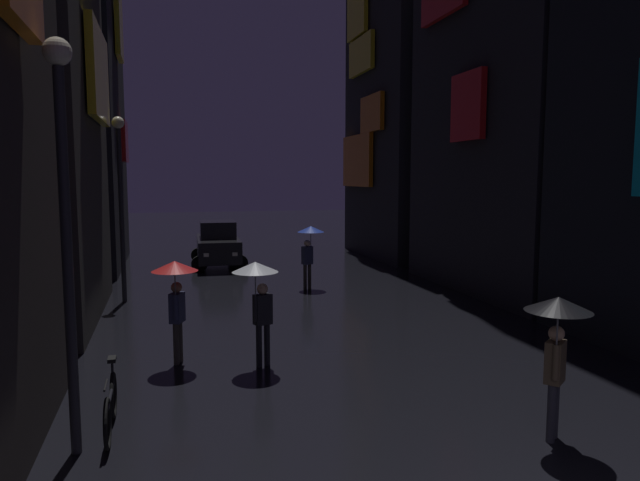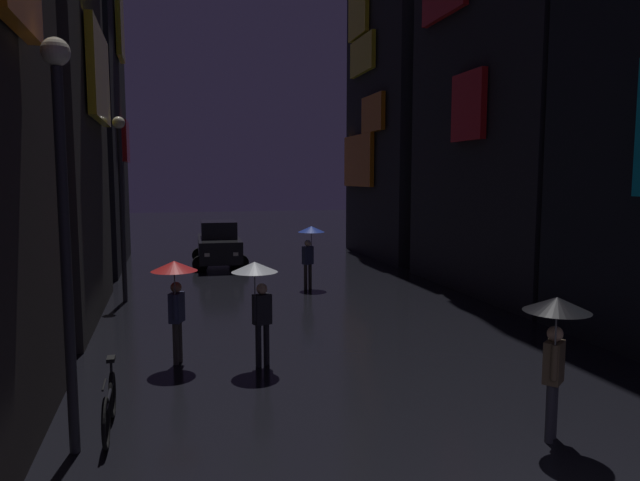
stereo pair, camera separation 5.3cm
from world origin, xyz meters
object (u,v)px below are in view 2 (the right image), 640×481
object	(u,v)px
bicycle_parked_at_storefront	(109,406)
car_distant	(219,244)
pedestrian_near_crossing_black	(556,328)
pedestrian_foreground_left_blue	(310,240)
pedestrian_midstreet_left_red	(175,283)
pedestrian_midstreet_centre_clear	(257,284)
streetlamp_left_far	(121,187)
streetlamp_left_near	(63,200)

from	to	relation	value
bicycle_parked_at_storefront	car_distant	distance (m)	15.91
pedestrian_near_crossing_black	pedestrian_foreground_left_blue	bearing A→B (deg)	92.52
pedestrian_midstreet_left_red	bicycle_parked_at_storefront	xyz separation A→B (m)	(-1.02, -2.81, -1.28)
pedestrian_near_crossing_black	pedestrian_midstreet_left_red	bearing A→B (deg)	135.95
pedestrian_midstreet_left_red	pedestrian_midstreet_centre_clear	world-z (taller)	same
pedestrian_near_crossing_black	car_distant	xyz separation A→B (m)	(-3.07, 17.67, -0.74)
pedestrian_midstreet_left_red	pedestrian_near_crossing_black	bearing A→B (deg)	-44.05
pedestrian_midstreet_centre_clear	car_distant	world-z (taller)	pedestrian_midstreet_centre_clear
pedestrian_foreground_left_blue	car_distant	size ratio (longest dim) A/B	0.50
pedestrian_midstreet_centre_clear	pedestrian_foreground_left_blue	distance (m)	8.13
bicycle_parked_at_storefront	streetlamp_left_far	xyz separation A→B (m)	(-0.40, 9.32, 3.07)
pedestrian_midstreet_left_red	streetlamp_left_near	xyz separation A→B (m)	(-1.42, -3.40, 1.77)
car_distant	streetlamp_left_near	size ratio (longest dim) A/B	0.76
pedestrian_foreground_left_blue	car_distant	world-z (taller)	pedestrian_foreground_left_blue
pedestrian_midstreet_centre_clear	streetlamp_left_near	world-z (taller)	streetlamp_left_near
pedestrian_foreground_left_blue	streetlamp_left_near	distance (m)	12.11
pedestrian_foreground_left_blue	bicycle_parked_at_storefront	size ratio (longest dim) A/B	1.16
pedestrian_midstreet_centre_clear	streetlamp_left_far	bearing A→B (deg)	112.75
pedestrian_midstreet_centre_clear	pedestrian_foreground_left_blue	size ratio (longest dim) A/B	1.00
pedestrian_midstreet_left_red	car_distant	world-z (taller)	pedestrian_midstreet_left_red
pedestrian_midstreet_left_red	pedestrian_foreground_left_blue	bearing A→B (deg)	57.31
car_distant	streetlamp_left_near	distance (m)	16.74
pedestrian_midstreet_left_red	streetlamp_left_near	world-z (taller)	streetlamp_left_near
bicycle_parked_at_storefront	pedestrian_foreground_left_blue	bearing A→B (deg)	60.69
pedestrian_foreground_left_blue	streetlamp_left_far	world-z (taller)	streetlamp_left_far
streetlamp_left_near	pedestrian_midstreet_left_red	bearing A→B (deg)	67.36
pedestrian_foreground_left_blue	streetlamp_left_far	size ratio (longest dim) A/B	0.38
car_distant	pedestrian_near_crossing_black	bearing A→B (deg)	-80.16
pedestrian_foreground_left_blue	streetlamp_left_near	xyz separation A→B (m)	(-5.92, -10.41, 1.77)
pedestrian_foreground_left_blue	pedestrian_midstreet_left_red	bearing A→B (deg)	-122.69
pedestrian_midstreet_centre_clear	pedestrian_foreground_left_blue	xyz separation A→B (m)	(2.96, 7.57, 0.00)
pedestrian_midstreet_left_red	pedestrian_foreground_left_blue	distance (m)	8.34
streetlamp_left_far	streetlamp_left_near	size ratio (longest dim) A/B	1.00
pedestrian_near_crossing_black	streetlamp_left_near	world-z (taller)	streetlamp_left_near
pedestrian_midstreet_centre_clear	pedestrian_near_crossing_black	distance (m)	5.55
pedestrian_midstreet_centre_clear	streetlamp_left_near	xyz separation A→B (m)	(-2.96, -2.84, 1.77)
bicycle_parked_at_storefront	streetlamp_left_far	bearing A→B (deg)	92.46
streetlamp_left_far	streetlamp_left_near	world-z (taller)	streetlamp_left_far
pedestrian_midstreet_centre_clear	pedestrian_foreground_left_blue	bearing A→B (deg)	68.64
pedestrian_midstreet_centre_clear	pedestrian_near_crossing_black	bearing A→B (deg)	-51.07
pedestrian_midstreet_centre_clear	streetlamp_left_near	size ratio (longest dim) A/B	0.39
pedestrian_near_crossing_black	bicycle_parked_at_storefront	world-z (taller)	pedestrian_near_crossing_black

